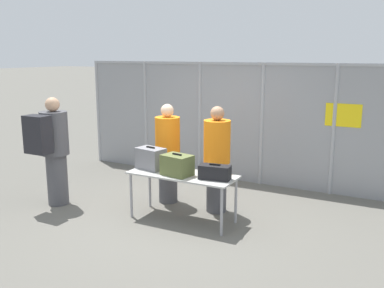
{
  "coord_description": "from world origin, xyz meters",
  "views": [
    {
      "loc": [
        3.19,
        -5.5,
        2.48
      ],
      "look_at": [
        0.07,
        0.45,
        1.05
      ],
      "focal_mm": 40.0,
      "sensor_mm": 36.0,
      "label": 1
    }
  ],
  "objects_px": {
    "security_worker_near": "(217,158)",
    "suitcase_grey": "(151,158)",
    "suitcase_olive": "(177,165)",
    "traveler_hooded": "(52,147)",
    "inspection_table": "(182,178)",
    "security_worker_far": "(168,152)",
    "utility_trailer": "(277,149)",
    "suitcase_black": "(215,172)"
  },
  "relations": [
    {
      "from": "security_worker_near",
      "to": "utility_trailer",
      "type": "height_order",
      "value": "security_worker_near"
    },
    {
      "from": "inspection_table",
      "to": "utility_trailer",
      "type": "xyz_separation_m",
      "value": [
        0.3,
        3.91,
        -0.29
      ]
    },
    {
      "from": "suitcase_grey",
      "to": "suitcase_black",
      "type": "bearing_deg",
      "value": -2.8
    },
    {
      "from": "suitcase_olive",
      "to": "suitcase_black",
      "type": "relative_size",
      "value": 1.02
    },
    {
      "from": "suitcase_olive",
      "to": "traveler_hooded",
      "type": "bearing_deg",
      "value": -171.62
    },
    {
      "from": "security_worker_far",
      "to": "traveler_hooded",
      "type": "bearing_deg",
      "value": 19.81
    },
    {
      "from": "traveler_hooded",
      "to": "security_worker_far",
      "type": "xyz_separation_m",
      "value": [
        1.58,
        1.01,
        -0.12
      ]
    },
    {
      "from": "utility_trailer",
      "to": "suitcase_olive",
      "type": "bearing_deg",
      "value": -94.84
    },
    {
      "from": "suitcase_grey",
      "to": "utility_trailer",
      "type": "bearing_deg",
      "value": 77.31
    },
    {
      "from": "security_worker_near",
      "to": "utility_trailer",
      "type": "xyz_separation_m",
      "value": [
        0.0,
        3.33,
        -0.51
      ]
    },
    {
      "from": "suitcase_olive",
      "to": "inspection_table",
      "type": "bearing_deg",
      "value": 66.38
    },
    {
      "from": "suitcase_grey",
      "to": "security_worker_near",
      "type": "height_order",
      "value": "security_worker_near"
    },
    {
      "from": "suitcase_grey",
      "to": "security_worker_far",
      "type": "bearing_deg",
      "value": 94.06
    },
    {
      "from": "suitcase_olive",
      "to": "utility_trailer",
      "type": "height_order",
      "value": "suitcase_olive"
    },
    {
      "from": "inspection_table",
      "to": "traveler_hooded",
      "type": "relative_size",
      "value": 0.91
    },
    {
      "from": "suitcase_grey",
      "to": "security_worker_far",
      "type": "xyz_separation_m",
      "value": [
        -0.04,
        0.58,
        -0.03
      ]
    },
    {
      "from": "traveler_hooded",
      "to": "security_worker_near",
      "type": "relative_size",
      "value": 1.06
    },
    {
      "from": "suitcase_black",
      "to": "utility_trailer",
      "type": "relative_size",
      "value": 0.12
    },
    {
      "from": "suitcase_black",
      "to": "security_worker_near",
      "type": "relative_size",
      "value": 0.28
    },
    {
      "from": "traveler_hooded",
      "to": "inspection_table",
      "type": "bearing_deg",
      "value": 20.33
    },
    {
      "from": "inspection_table",
      "to": "security_worker_far",
      "type": "distance_m",
      "value": 0.89
    },
    {
      "from": "suitcase_black",
      "to": "utility_trailer",
      "type": "distance_m",
      "value": 3.97
    },
    {
      "from": "suitcase_black",
      "to": "traveler_hooded",
      "type": "relative_size",
      "value": 0.26
    },
    {
      "from": "suitcase_grey",
      "to": "suitcase_olive",
      "type": "distance_m",
      "value": 0.55
    },
    {
      "from": "inspection_table",
      "to": "suitcase_grey",
      "type": "height_order",
      "value": "suitcase_grey"
    },
    {
      "from": "suitcase_olive",
      "to": "security_worker_near",
      "type": "xyz_separation_m",
      "value": [
        0.34,
        0.67,
        -0.0
      ]
    },
    {
      "from": "security_worker_near",
      "to": "suitcase_grey",
      "type": "bearing_deg",
      "value": 25.36
    },
    {
      "from": "suitcase_grey",
      "to": "suitcase_black",
      "type": "height_order",
      "value": "suitcase_grey"
    },
    {
      "from": "security_worker_far",
      "to": "utility_trailer",
      "type": "relative_size",
      "value": 0.42
    },
    {
      "from": "suitcase_grey",
      "to": "suitcase_black",
      "type": "xyz_separation_m",
      "value": [
        1.11,
        -0.05,
        -0.06
      ]
    },
    {
      "from": "traveler_hooded",
      "to": "security_worker_near",
      "type": "bearing_deg",
      "value": 31.37
    },
    {
      "from": "suitcase_olive",
      "to": "traveler_hooded",
      "type": "relative_size",
      "value": 0.27
    },
    {
      "from": "inspection_table",
      "to": "traveler_hooded",
      "type": "xyz_separation_m",
      "value": [
        -2.19,
        -0.41,
        0.33
      ]
    },
    {
      "from": "security_worker_far",
      "to": "inspection_table",
      "type": "bearing_deg",
      "value": 122.45
    },
    {
      "from": "suitcase_black",
      "to": "utility_trailer",
      "type": "bearing_deg",
      "value": 93.5
    },
    {
      "from": "suitcase_grey",
      "to": "suitcase_olive",
      "type": "height_order",
      "value": "suitcase_grey"
    },
    {
      "from": "inspection_table",
      "to": "suitcase_black",
      "type": "height_order",
      "value": "suitcase_black"
    },
    {
      "from": "inspection_table",
      "to": "suitcase_black",
      "type": "bearing_deg",
      "value": -2.79
    },
    {
      "from": "suitcase_black",
      "to": "traveler_hooded",
      "type": "height_order",
      "value": "traveler_hooded"
    },
    {
      "from": "security_worker_near",
      "to": "utility_trailer",
      "type": "relative_size",
      "value": 0.42
    },
    {
      "from": "security_worker_far",
      "to": "suitcase_black",
      "type": "bearing_deg",
      "value": 138.35
    },
    {
      "from": "inspection_table",
      "to": "security_worker_near",
      "type": "bearing_deg",
      "value": 62.7
    }
  ]
}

